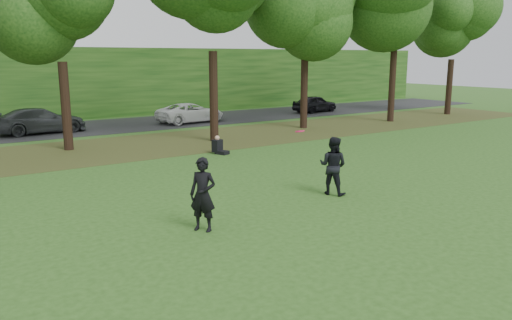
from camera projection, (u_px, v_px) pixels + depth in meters
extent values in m
plane|color=#264916|center=(304.00, 214.00, 14.02)|extent=(120.00, 120.00, 0.00)
cube|color=#433218|center=(137.00, 146.00, 24.59)|extent=(60.00, 7.00, 0.01)
cube|color=black|center=(90.00, 127.00, 31.09)|extent=(70.00, 7.00, 0.02)
cube|color=#133C11|center=(64.00, 83.00, 35.46)|extent=(70.00, 3.00, 5.00)
imported|color=black|center=(203.00, 195.00, 12.49)|extent=(0.78, 0.82, 1.88)
imported|color=black|center=(333.00, 166.00, 15.85)|extent=(1.04, 1.13, 1.86)
imported|color=#3D4044|center=(40.00, 121.00, 28.65)|extent=(5.10, 2.35, 1.44)
imported|color=white|center=(191.00, 113.00, 33.39)|extent=(4.88, 2.76, 1.29)
imported|color=black|center=(315.00, 104.00, 39.67)|extent=(4.09, 2.05, 1.34)
cylinder|color=#E01250|center=(300.00, 131.00, 14.25)|extent=(0.38, 0.38, 0.07)
cube|color=black|center=(222.00, 152.00, 22.58)|extent=(0.58, 0.67, 0.16)
cube|color=black|center=(217.00, 146.00, 22.68)|extent=(0.52, 0.47, 0.56)
sphere|color=tan|center=(217.00, 138.00, 22.61)|extent=(0.22, 0.22, 0.22)
cylinder|color=black|center=(66.00, 106.00, 23.27)|extent=(0.44, 0.44, 4.12)
cylinder|color=black|center=(214.00, 97.00, 25.74)|extent=(0.44, 0.44, 4.62)
cylinder|color=black|center=(304.00, 92.00, 30.55)|extent=(0.44, 0.44, 4.45)
sphere|color=#133C11|center=(306.00, 4.00, 29.50)|extent=(6.20, 6.20, 6.20)
cylinder|color=black|center=(392.00, 83.00, 33.65)|extent=(0.44, 0.44, 5.17)
cylinder|color=black|center=(449.00, 87.00, 37.99)|extent=(0.44, 0.44, 4.16)
sphere|color=#133C11|center=(454.00, 21.00, 37.00)|extent=(5.60, 5.60, 5.60)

